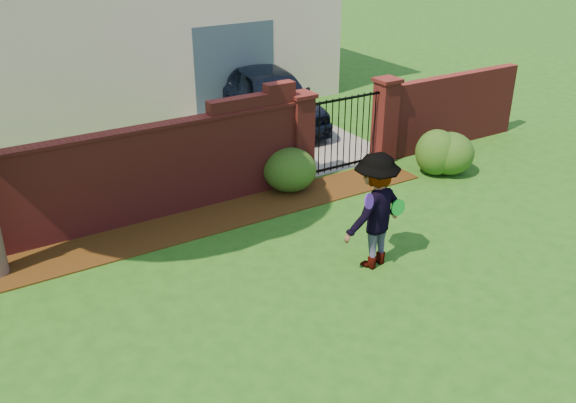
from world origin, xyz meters
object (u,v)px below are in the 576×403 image
man (377,212)px  frisbee_purple (369,201)px  car (275,99)px  frisbee_green (398,207)px

man → frisbee_purple: size_ratio=7.94×
car → frisbee_purple: car is taller
car → frisbee_purple: 7.41m
frisbee_purple → frisbee_green: (0.70, 0.14, -0.34)m
frisbee_purple → man: bearing=34.0°
car → frisbee_purple: (-2.51, -6.95, 0.57)m
car → frisbee_green: (-1.80, -6.81, 0.23)m
man → frisbee_green: (0.34, -0.11, 0.03)m
man → frisbee_purple: man is taller
frisbee_green → man: bearing=161.9°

